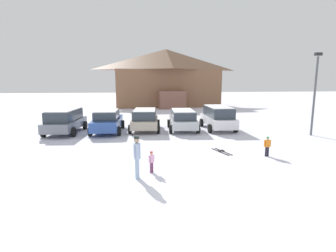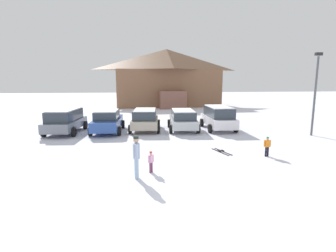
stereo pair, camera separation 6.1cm
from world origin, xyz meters
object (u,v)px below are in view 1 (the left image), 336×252
object	(u,v)px
parked_beige_suv	(145,119)
parked_white_suv	(218,117)
parked_grey_wagon	(65,120)
lamp_post	(315,90)
skier_adult_in_blue_parka	(137,155)
skier_child_in_pink_snowsuit	(152,161)
ski_lodge	(166,77)
parked_silver_wagon	(183,119)
skier_child_in_orange_jacket	(267,145)
pair_of_skis	(222,152)
parked_blue_hatchback	(107,121)

from	to	relation	value
parked_beige_suv	parked_white_suv	world-z (taller)	parked_white_suv
parked_grey_wagon	lamp_post	world-z (taller)	lamp_post
lamp_post	skier_adult_in_blue_parka	bearing A→B (deg)	-151.58
parked_grey_wagon	skier_child_in_pink_snowsuit	world-z (taller)	parked_grey_wagon
skier_adult_in_blue_parka	parked_white_suv	bearing A→B (deg)	56.29
ski_lodge	skier_child_in_pink_snowsuit	xyz separation A→B (m)	(-4.50, -29.52, -3.76)
parked_beige_suv	parked_silver_wagon	world-z (taller)	parked_beige_suv
ski_lodge	skier_child_in_orange_jacket	world-z (taller)	ski_lodge
ski_lodge	parked_grey_wagon	xyz separation A→B (m)	(-10.02, -20.31, -3.34)
parked_silver_wagon	skier_child_in_pink_snowsuit	size ratio (longest dim) A/B	4.86
ski_lodge	parked_silver_wagon	distance (m)	20.72
skier_child_in_pink_snowsuit	parked_grey_wagon	bearing A→B (deg)	120.94
parked_silver_wagon	skier_child_in_orange_jacket	bearing A→B (deg)	-69.78
lamp_post	parked_silver_wagon	bearing A→B (deg)	159.56
pair_of_skis	parked_blue_hatchback	bearing A→B (deg)	134.92
ski_lodge	skier_adult_in_blue_parka	size ratio (longest dim) A/B	9.57
parked_silver_wagon	skier_adult_in_blue_parka	size ratio (longest dim) A/B	2.60
ski_lodge	parked_blue_hatchback	world-z (taller)	ski_lodge
ski_lodge	parked_beige_suv	distance (m)	20.81
skier_child_in_pink_snowsuit	skier_adult_in_blue_parka	distance (m)	0.92
skier_child_in_orange_jacket	lamp_post	size ratio (longest dim) A/B	0.18
ski_lodge	skier_child_in_pink_snowsuit	world-z (taller)	ski_lodge
skier_child_in_orange_jacket	parked_beige_suv	bearing A→B (deg)	125.65
skier_child_in_orange_jacket	parked_grey_wagon	bearing A→B (deg)	146.14
parked_blue_hatchback	pair_of_skis	size ratio (longest dim) A/B	3.06
parked_silver_wagon	lamp_post	bearing A→B (deg)	-20.44
parked_silver_wagon	pair_of_skis	size ratio (longest dim) A/B	2.80
parked_blue_hatchback	skier_adult_in_blue_parka	bearing A→B (deg)	-78.66
skier_child_in_pink_snowsuit	pair_of_skis	distance (m)	4.76
skier_child_in_pink_snowsuit	skier_child_in_orange_jacket	bearing A→B (deg)	14.99
ski_lodge	parked_grey_wagon	distance (m)	22.89
skier_child_in_orange_jacket	skier_adult_in_blue_parka	world-z (taller)	skier_adult_in_blue_parka
parked_grey_wagon	skier_child_in_pink_snowsuit	bearing A→B (deg)	-59.06
parked_blue_hatchback	skier_child_in_orange_jacket	distance (m)	11.31
parked_white_suv	skier_adult_in_blue_parka	bearing A→B (deg)	-123.71
parked_grey_wagon	skier_adult_in_blue_parka	bearing A→B (deg)	-63.23
skier_child_in_orange_jacket	skier_adult_in_blue_parka	distance (m)	6.81
parked_beige_suv	skier_child_in_pink_snowsuit	size ratio (longest dim) A/B	4.72
skier_child_in_orange_jacket	lamp_post	distance (m)	7.62
parked_grey_wagon	lamp_post	bearing A→B (deg)	-10.70
parked_silver_wagon	skier_adult_in_blue_parka	xyz separation A→B (m)	(-3.67, -9.69, 0.09)
parked_blue_hatchback	parked_white_suv	distance (m)	8.38
skier_adult_in_blue_parka	skier_child_in_pink_snowsuit	bearing A→B (deg)	43.17
parked_grey_wagon	skier_child_in_orange_jacket	bearing A→B (deg)	-33.86
parked_blue_hatchback	lamp_post	bearing A→B (deg)	-12.63
skier_child_in_pink_snowsuit	parked_white_suv	bearing A→B (deg)	57.27
parked_white_suv	skier_child_in_orange_jacket	xyz separation A→B (m)	(0.02, -7.52, -0.40)
parked_grey_wagon	pair_of_skis	xyz separation A→B (m)	(9.44, -6.54, -0.90)
parked_beige_suv	skier_adult_in_blue_parka	distance (m)	10.02
ski_lodge	parked_beige_suv	xyz separation A→B (m)	(-4.27, -20.09, -3.39)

